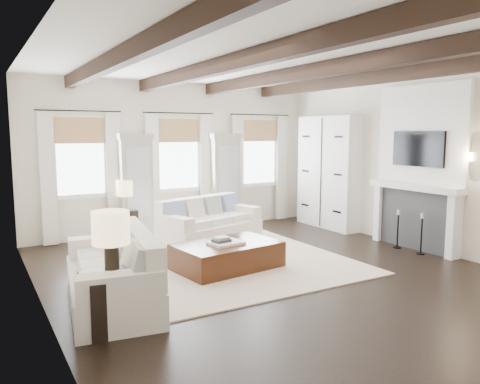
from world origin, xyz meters
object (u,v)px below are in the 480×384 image
sofa_back (208,224)px  ottoman (227,256)px  side_table_front (113,301)px  side_table_back (126,225)px  sofa_left (117,275)px

sofa_back → ottoman: bearing=-107.3°
side_table_front → side_table_back: size_ratio=1.05×
sofa_back → ottoman: 1.88m
side_table_front → side_table_back: side_table_front is taller
sofa_back → sofa_left: bearing=-135.7°
sofa_back → side_table_front: size_ratio=3.58×
ottoman → side_table_front: (-2.16, -1.35, 0.10)m
ottoman → sofa_back: bearing=65.6°
sofa_left → side_table_front: 0.76m
sofa_back → sofa_left: size_ratio=0.97×
ottoman → side_table_front: bearing=-155.1°
sofa_back → side_table_front: (-2.72, -3.14, -0.04)m
sofa_back → side_table_back: (-1.32, 1.06, -0.05)m
sofa_back → ottoman: (-0.56, -1.79, -0.14)m
sofa_left → ottoman: size_ratio=1.42×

